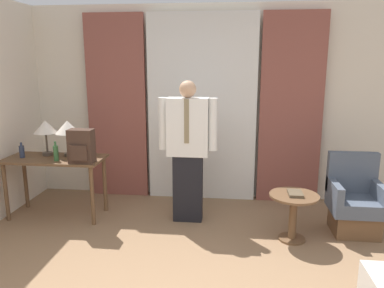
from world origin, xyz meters
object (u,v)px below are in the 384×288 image
at_px(side_table, 293,209).
at_px(backpack, 81,146).
at_px(bottle_near_edge, 56,153).
at_px(armchair, 354,204).
at_px(book, 295,193).
at_px(table_lamp_right, 67,128).
at_px(bottle_by_lamp, 22,151).
at_px(table_lamp_left, 45,128).
at_px(desk, 55,167).
at_px(person, 188,147).

bearing_deg(side_table, backpack, 175.68).
bearing_deg(bottle_near_edge, armchair, 1.07).
bearing_deg(book, bottle_near_edge, 175.36).
distance_m(armchair, side_table, 0.79).
bearing_deg(table_lamp_right, bottle_by_lamp, -165.38).
bearing_deg(table_lamp_left, backpack, -26.51).
distance_m(desk, table_lamp_right, 0.50).
height_order(person, armchair, person).
relative_size(table_lamp_left, bottle_by_lamp, 2.36).
height_order(bottle_near_edge, side_table, bottle_near_edge).
bearing_deg(table_lamp_left, armchair, -2.72).
bearing_deg(bottle_near_edge, bottle_by_lamp, 168.51).
xyz_separation_m(side_table, book, (0.01, 0.00, 0.18)).
distance_m(bottle_by_lamp, armchair, 4.05).
relative_size(table_lamp_right, bottle_by_lamp, 2.36).
xyz_separation_m(table_lamp_left, armchair, (3.75, -0.18, -0.78)).
height_order(bottle_near_edge, backpack, backpack).
bearing_deg(book, armchair, 22.13).
distance_m(table_lamp_right, bottle_by_lamp, 0.63).
distance_m(desk, bottle_by_lamp, 0.45).
bearing_deg(bottle_by_lamp, book, -5.68).
bearing_deg(backpack, bottle_by_lamp, 170.17).
relative_size(bottle_by_lamp, backpack, 0.48).
height_order(table_lamp_right, person, person).
relative_size(bottle_by_lamp, person, 0.11).
relative_size(bottle_near_edge, armchair, 0.26).
distance_m(person, armchair, 2.03).
distance_m(backpack, side_table, 2.52).
relative_size(desk, side_table, 2.29).
distance_m(desk, person, 1.69).
relative_size(armchair, side_table, 1.70).
height_order(bottle_by_lamp, person, person).
bearing_deg(backpack, table_lamp_right, 135.07).
relative_size(table_lamp_left, table_lamp_right, 1.00).
distance_m(backpack, book, 2.50).
bearing_deg(bottle_by_lamp, table_lamp_left, 28.87).
bearing_deg(person, book, -18.73).
distance_m(bottle_near_edge, bottle_by_lamp, 0.51).
bearing_deg(backpack, desk, 157.90).
distance_m(table_lamp_left, armchair, 3.84).
xyz_separation_m(table_lamp_right, backpack, (0.29, -0.29, -0.16)).
relative_size(desk, bottle_near_edge, 5.14).
bearing_deg(armchair, person, 176.43).
height_order(table_lamp_left, backpack, table_lamp_left).
xyz_separation_m(bottle_by_lamp, backpack, (0.84, -0.15, 0.12)).
xyz_separation_m(desk, armchair, (3.61, -0.07, -0.31)).
bearing_deg(armchair, backpack, -178.01).
xyz_separation_m(desk, table_lamp_right, (0.14, 0.11, 0.47)).
relative_size(desk, person, 0.71).
bearing_deg(armchair, table_lamp_left, 177.28).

